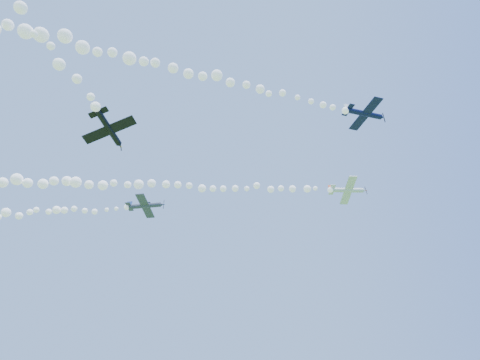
# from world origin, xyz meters

# --- Properties ---
(plane_white) EXTENTS (8.09, 8.51, 2.30)m
(plane_white) POSITION_xyz_m (25.92, 7.80, 51.14)
(plane_white) COLOR silver
(smoke_trail_white) EXTENTS (77.03, 16.53, 3.32)m
(smoke_trail_white) POSITION_xyz_m (-14.93, 0.31, 50.83)
(smoke_trail_white) COLOR white
(plane_navy) EXTENTS (7.72, 8.17, 2.12)m
(plane_navy) POSITION_xyz_m (27.49, -11.78, 52.92)
(plane_navy) COLOR #0C1035
(smoke_trail_navy) EXTENTS (68.39, 32.48, 3.07)m
(smoke_trail_navy) POSITION_xyz_m (-8.73, -28.14, 52.70)
(smoke_trail_navy) COLOR white
(plane_grey) EXTENTS (8.12, 8.47, 2.25)m
(plane_grey) POSITION_xyz_m (-15.52, 3.47, 47.93)
(plane_grey) COLOR #33374B
(plane_black) EXTENTS (7.03, 6.87, 2.83)m
(plane_black) POSITION_xyz_m (-9.93, -25.60, 40.24)
(plane_black) COLOR black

